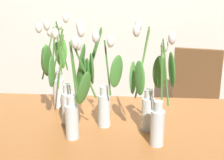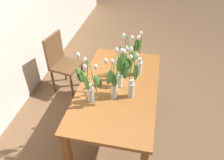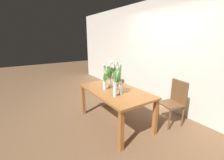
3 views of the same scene
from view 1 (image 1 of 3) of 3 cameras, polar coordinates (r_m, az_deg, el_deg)
name	(u,v)px [view 1 (image 1 of 3)]	position (r m, az deg, el deg)	size (l,w,h in m)	color
dining_table	(102,139)	(1.94, -1.77, -9.96)	(1.60, 0.90, 0.74)	#A3602D
tulip_vase_0	(98,86)	(1.78, -2.38, -1.02)	(0.26, 0.15, 0.58)	silver
tulip_vase_1	(160,107)	(1.64, 8.12, -4.54)	(0.12, 0.14, 0.56)	silver
tulip_vase_2	(62,91)	(1.87, -8.39, -1.91)	(0.18, 0.14, 0.57)	silver
tulip_vase_3	(56,71)	(2.10, -9.37, 1.47)	(0.16, 0.29, 0.57)	silver
tulip_vase_4	(77,100)	(1.69, -5.88, -3.32)	(0.18, 0.17, 0.55)	silver
tulip_vase_5	(144,98)	(1.77, 5.47, -3.11)	(0.14, 0.20, 0.59)	silver
dining_chair	(195,98)	(2.95, 13.80, -3.04)	(0.47, 0.47, 0.93)	brown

